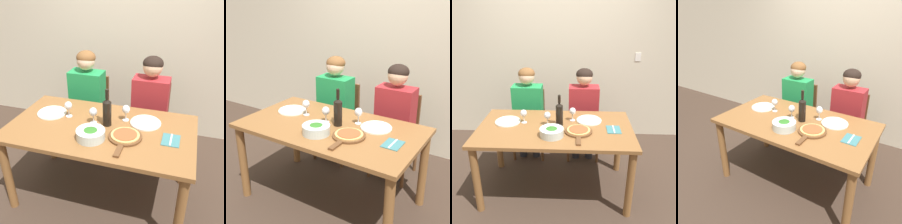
{
  "view_description": "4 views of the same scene",
  "coord_description": "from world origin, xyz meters",
  "views": [
    {
      "loc": [
        0.67,
        -1.83,
        1.95
      ],
      "look_at": [
        0.07,
        0.11,
        0.88
      ],
      "focal_mm": 42.0,
      "sensor_mm": 36.0,
      "label": 1
    },
    {
      "loc": [
        1.4,
        -2.09,
        1.91
      ],
      "look_at": [
        -0.02,
        0.15,
        0.86
      ],
      "focal_mm": 50.0,
      "sensor_mm": 36.0,
      "label": 2
    },
    {
      "loc": [
        0.22,
        -2.46,
        1.99
      ],
      "look_at": [
        0.09,
        0.07,
        0.92
      ],
      "focal_mm": 42.0,
      "sensor_mm": 36.0,
      "label": 3
    },
    {
      "loc": [
        1.06,
        -1.74,
        1.82
      ],
      "look_at": [
        -0.09,
        0.02,
        0.86
      ],
      "focal_mm": 35.0,
      "sensor_mm": 36.0,
      "label": 4
    }
  ],
  "objects": [
    {
      "name": "wine_glass_left",
      "position": [
        -0.34,
        0.09,
        0.88
      ],
      "size": [
        0.07,
        0.07,
        0.15
      ],
      "color": "silver",
      "rests_on": "dining_table"
    },
    {
      "name": "chair_right",
      "position": [
        0.31,
        0.81,
        0.49
      ],
      "size": [
        0.42,
        0.42,
        0.89
      ],
      "color": "brown",
      "rests_on": "ground"
    },
    {
      "name": "ground_plane",
      "position": [
        0.0,
        0.0,
        0.0
      ],
      "size": [
        40.0,
        40.0,
        0.0
      ],
      "primitive_type": "plane",
      "color": "#3D2D23"
    },
    {
      "name": "wine_glass_right",
      "position": [
        0.18,
        0.17,
        0.88
      ],
      "size": [
        0.07,
        0.07,
        0.15
      ],
      "color": "silver",
      "rests_on": "dining_table"
    },
    {
      "name": "wine_bottle",
      "position": [
        0.04,
        0.05,
        0.91
      ],
      "size": [
        0.08,
        0.08,
        0.34
      ],
      "color": "black",
      "rests_on": "dining_table"
    },
    {
      "name": "chair_left",
      "position": [
        -0.41,
        0.81,
        0.49
      ],
      "size": [
        0.42,
        0.42,
        0.89
      ],
      "color": "brown",
      "rests_on": "ground"
    },
    {
      "name": "person_woman",
      "position": [
        -0.41,
        0.7,
        0.74
      ],
      "size": [
        0.47,
        0.51,
        1.23
      ],
      "color": "#28282D",
      "rests_on": "ground"
    },
    {
      "name": "back_wall",
      "position": [
        0.0,
        1.42,
        1.35
      ],
      "size": [
        10.0,
        0.06,
        2.7
      ],
      "color": "beige",
      "rests_on": "ground"
    },
    {
      "name": "pizza_on_board",
      "position": [
        0.25,
        -0.11,
        0.79
      ],
      "size": [
        0.28,
        0.42,
        0.04
      ],
      "color": "brown",
      "rests_on": "dining_table"
    },
    {
      "name": "broccoli_bowl",
      "position": [
        -0.02,
        -0.2,
        0.82
      ],
      "size": [
        0.23,
        0.23,
        0.09
      ],
      "color": "silver",
      "rests_on": "dining_table"
    },
    {
      "name": "fork_on_napkin",
      "position": [
        0.61,
        -0.04,
        0.78
      ],
      "size": [
        0.14,
        0.18,
        0.01
      ],
      "color": "#387075",
      "rests_on": "dining_table"
    },
    {
      "name": "person_man",
      "position": [
        0.31,
        0.7,
        0.74
      ],
      "size": [
        0.47,
        0.51,
        1.23
      ],
      "color": "#28282D",
      "rests_on": "ground"
    },
    {
      "name": "dinner_plate_left",
      "position": [
        -0.52,
        0.1,
        0.79
      ],
      "size": [
        0.27,
        0.27,
        0.02
      ],
      "color": "silver",
      "rests_on": "dining_table"
    },
    {
      "name": "dinner_plate_right",
      "position": [
        0.36,
        0.17,
        0.79
      ],
      "size": [
        0.27,
        0.27,
        0.02
      ],
      "color": "silver",
      "rests_on": "dining_table"
    },
    {
      "name": "wine_glass_centre",
      "position": [
        -0.08,
        0.04,
        0.88
      ],
      "size": [
        0.07,
        0.07,
        0.15
      ],
      "color": "silver",
      "rests_on": "dining_table"
    },
    {
      "name": "dining_table",
      "position": [
        0.0,
        0.0,
        0.67
      ],
      "size": [
        1.61,
        0.9,
        0.78
      ],
      "color": "brown",
      "rests_on": "ground"
    }
  ]
}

